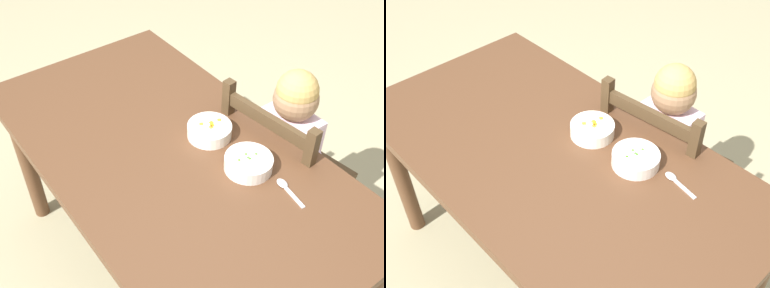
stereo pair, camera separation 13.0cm
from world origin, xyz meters
The scene contains 7 objects.
ground_plane centered at (0.00, 0.00, 0.00)m, with size 8.00×8.00×0.00m, color tan.
dining_table centered at (0.00, 0.00, 0.64)m, with size 1.53×0.82×0.74m.
dining_chair centered at (0.13, 0.46, 0.43)m, with size 0.46×0.46×0.89m.
child_figure centered at (0.12, 0.45, 0.62)m, with size 0.32×0.31×0.94m.
bowl_of_peas centered at (0.23, 0.16, 0.77)m, with size 0.16×0.16×0.05m.
bowl_of_carrots centered at (0.02, 0.16, 0.77)m, with size 0.16×0.16×0.05m.
spoon centered at (0.37, 0.19, 0.75)m, with size 0.14×0.04×0.01m.
Camera 2 is at (0.96, -0.79, 1.90)m, focal length 45.62 mm.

